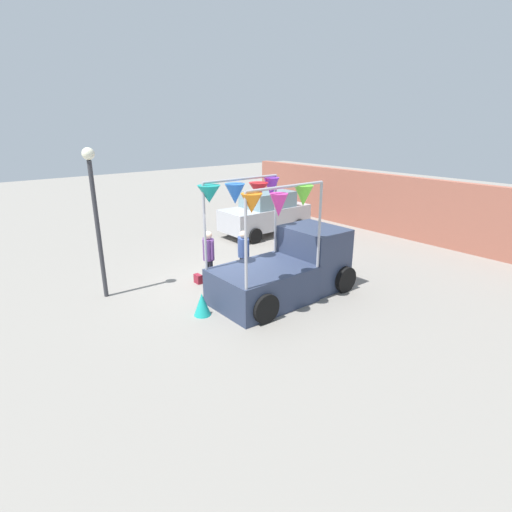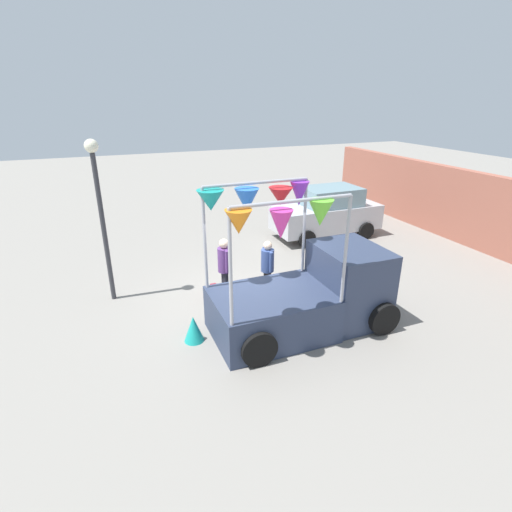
% 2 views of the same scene
% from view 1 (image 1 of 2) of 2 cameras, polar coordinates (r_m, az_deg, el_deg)
% --- Properties ---
extents(ground_plane, '(60.00, 60.00, 0.00)m').
position_cam_1_polar(ground_plane, '(12.26, -3.83, -4.16)').
color(ground_plane, gray).
extents(vendor_truck, '(2.46, 4.14, 3.33)m').
position_cam_1_polar(vendor_truck, '(11.40, 4.70, -0.97)').
color(vendor_truck, '#2D3851').
rests_on(vendor_truck, ground).
extents(parked_car, '(1.88, 4.00, 1.88)m').
position_cam_1_polar(parked_car, '(17.63, 1.40, 6.15)').
color(parked_car, '#B7B7BC').
rests_on(parked_car, ground).
extents(person_customer, '(0.53, 0.34, 1.70)m').
position_cam_1_polar(person_customer, '(11.97, -6.78, 0.43)').
color(person_customer, black).
rests_on(person_customer, ground).
extents(person_vendor, '(0.53, 0.34, 1.59)m').
position_cam_1_polar(person_vendor, '(12.35, -1.80, 0.76)').
color(person_vendor, '#2D2823').
rests_on(person_vendor, ground).
extents(handbag, '(0.28, 0.16, 0.28)m').
position_cam_1_polar(handbag, '(12.45, -8.27, -3.25)').
color(handbag, maroon).
rests_on(handbag, ground).
extents(street_lamp, '(0.32, 0.32, 4.12)m').
position_cam_1_polar(street_lamp, '(11.49, -22.06, 6.93)').
color(street_lamp, '#333338').
rests_on(street_lamp, ground).
extents(brick_boundary_wall, '(18.00, 0.36, 2.60)m').
position_cam_1_polar(brick_boundary_wall, '(18.34, 19.77, 6.69)').
color(brick_boundary_wall, '#9E5947').
rests_on(brick_boundary_wall, ground).
extents(folded_kite_bundle_teal, '(0.58, 0.58, 0.60)m').
position_cam_1_polar(folded_kite_bundle_teal, '(10.38, -7.71, -6.85)').
color(folded_kite_bundle_teal, teal).
rests_on(folded_kite_bundle_teal, ground).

